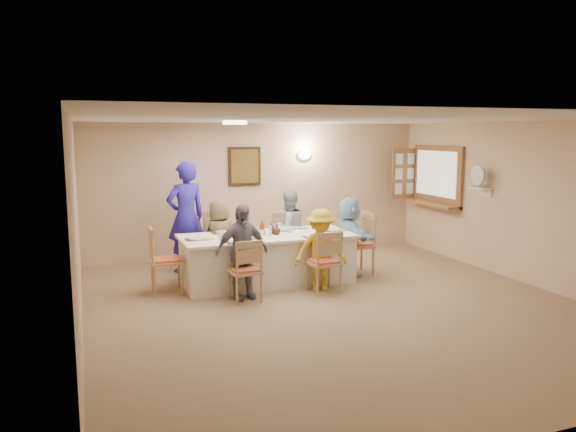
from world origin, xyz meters
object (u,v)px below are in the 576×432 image
object	(u,v)px
diner_right_end	(350,236)
diner_front_left	(242,252)
diner_back_left	(219,238)
condiment_ketchup	(262,228)
caregiver	(186,217)
desk_fan	(480,179)
chair_back_right	(286,241)
chair_back_left	(218,243)
chair_front_left	(244,270)
diner_front_right	(320,250)
diner_back_right	(288,230)
serving_hatch	(437,176)
chair_right_end	(357,244)
chair_front_right	(324,261)
dining_table	(267,259)
chair_left_end	(167,260)

from	to	relation	value
diner_right_end	diner_front_left	bearing A→B (deg)	110.22
diner_back_left	condiment_ketchup	world-z (taller)	diner_back_left
caregiver	desk_fan	bearing A→B (deg)	146.22
diner_front_left	chair_back_right	bearing A→B (deg)	41.27
chair_back_left	chair_front_left	xyz separation A→B (m)	(0.00, -1.60, -0.07)
diner_front_right	caregiver	distance (m)	2.49
diner_back_left	diner_back_right	size ratio (longest dim) A/B	0.91
chair_back_left	serving_hatch	bearing A→B (deg)	10.38
serving_hatch	chair_right_end	xyz separation A→B (m)	(-2.17, -0.91, -0.99)
diner_right_end	chair_front_right	bearing A→B (deg)	135.90
diner_front_right	caregiver	bearing A→B (deg)	139.79
chair_front_right	diner_front_left	xyz separation A→B (m)	(-1.20, 0.12, 0.21)
diner_front_right	chair_front_right	bearing A→B (deg)	-82.25
chair_back_right	diner_right_end	world-z (taller)	diner_right_end
dining_table	chair_front_right	bearing A→B (deg)	-53.13
chair_back_left	diner_right_end	world-z (taller)	diner_right_end
chair_back_right	chair_front_left	world-z (taller)	chair_back_right
dining_table	diner_front_left	distance (m)	0.95
chair_left_end	chair_front_left	bearing A→B (deg)	-127.96
serving_hatch	chair_back_left	distance (m)	4.43
diner_back_left	diner_front_right	xyz separation A→B (m)	(1.20, -1.36, -0.02)
diner_front_right	caregiver	world-z (taller)	caregiver
chair_left_end	condiment_ketchup	xyz separation A→B (m)	(1.47, 0.01, 0.39)
chair_left_end	diner_right_end	distance (m)	2.97
chair_back_left	condiment_ketchup	distance (m)	1.01
diner_front_right	condiment_ketchup	bearing A→B (deg)	142.71
chair_back_left	chair_back_right	xyz separation A→B (m)	(1.20, 0.00, -0.04)
chair_back_left	condiment_ketchup	bearing A→B (deg)	-48.16
chair_right_end	condiment_ketchup	world-z (taller)	chair_right_end
desk_fan	chair_right_end	world-z (taller)	desk_fan
caregiver	diner_front_left	bearing A→B (deg)	88.83
chair_back_left	diner_back_left	bearing A→B (deg)	-81.13
dining_table	diner_front_right	bearing A→B (deg)	-48.58
diner_back_right	chair_back_left	bearing A→B (deg)	-16.21
caregiver	chair_back_right	bearing A→B (deg)	153.04
chair_back_right	diner_back_left	size ratio (longest dim) A/B	0.75
caregiver	serving_hatch	bearing A→B (deg)	162.19
diner_front_left	diner_right_end	size ratio (longest dim) A/B	1.05
diner_front_left	diner_front_right	bearing A→B (deg)	-9.69
chair_left_end	caregiver	xyz separation A→B (m)	(0.50, 1.15, 0.44)
diner_front_right	chair_back_right	bearing A→B (deg)	97.75
desk_fan	chair_front_left	xyz separation A→B (m)	(-4.21, -0.36, -1.10)
diner_back_right	diner_right_end	distance (m)	1.07
diner_right_end	condiment_ketchup	size ratio (longest dim) A/B	5.57
chair_back_left	diner_front_right	xyz separation A→B (m)	(1.20, -1.48, 0.09)
dining_table	chair_left_end	bearing A→B (deg)	180.00
dining_table	diner_right_end	distance (m)	1.44
caregiver	condiment_ketchup	bearing A→B (deg)	115.17
chair_right_end	diner_back_right	size ratio (longest dim) A/B	0.74
chair_front_left	caregiver	bearing A→B (deg)	-81.93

